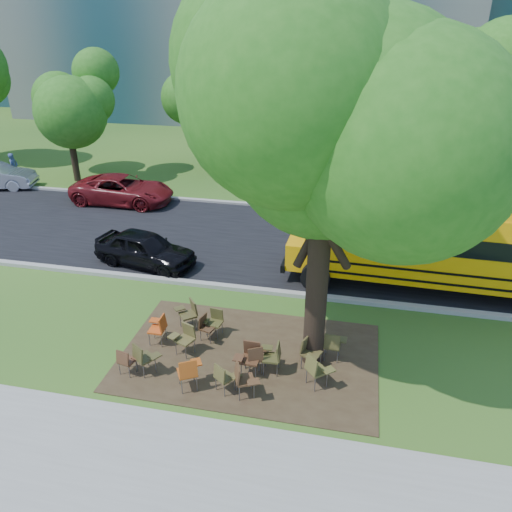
% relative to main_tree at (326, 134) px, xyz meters
% --- Properties ---
extents(ground, '(160.00, 160.00, 0.00)m').
position_rel_main_tree_xyz_m(ground, '(-2.73, 0.30, -6.19)').
color(ground, '#265019').
rests_on(ground, ground).
extents(sidewalk, '(60.00, 4.00, 0.04)m').
position_rel_main_tree_xyz_m(sidewalk, '(-2.73, -4.70, -6.17)').
color(sidewalk, gray).
rests_on(sidewalk, ground).
extents(dirt_patch, '(7.00, 4.50, 0.03)m').
position_rel_main_tree_xyz_m(dirt_patch, '(-1.73, -0.20, -6.17)').
color(dirt_patch, '#382819').
rests_on(dirt_patch, ground).
extents(asphalt_road, '(80.00, 8.00, 0.04)m').
position_rel_main_tree_xyz_m(asphalt_road, '(-2.73, 7.30, -6.17)').
color(asphalt_road, black).
rests_on(asphalt_road, ground).
extents(kerb_near, '(80.00, 0.25, 0.14)m').
position_rel_main_tree_xyz_m(kerb_near, '(-2.73, 3.30, -6.12)').
color(kerb_near, gray).
rests_on(kerb_near, ground).
extents(kerb_far, '(80.00, 0.25, 0.14)m').
position_rel_main_tree_xyz_m(kerb_far, '(-2.73, 11.40, -6.12)').
color(kerb_far, gray).
rests_on(kerb_far, ground).
extents(bg_tree_0, '(5.20, 5.20, 7.18)m').
position_rel_main_tree_xyz_m(bg_tree_0, '(-14.73, 13.30, -1.62)').
color(bg_tree_0, black).
rests_on(bg_tree_0, ground).
extents(bg_tree_2, '(4.80, 4.80, 6.62)m').
position_rel_main_tree_xyz_m(bg_tree_2, '(-7.73, 16.30, -1.97)').
color(bg_tree_2, black).
rests_on(bg_tree_2, ground).
extents(bg_tree_3, '(5.60, 5.60, 7.84)m').
position_rel_main_tree_xyz_m(bg_tree_3, '(5.27, 14.30, -1.16)').
color(bg_tree_3, black).
rests_on(bg_tree_3, ground).
extents(main_tree, '(7.06, 7.06, 9.73)m').
position_rel_main_tree_xyz_m(main_tree, '(0.00, 0.00, 0.00)').
color(main_tree, black).
rests_on(main_tree, ground).
extents(school_bus, '(12.44, 3.11, 3.02)m').
position_rel_main_tree_xyz_m(school_bus, '(5.30, 4.96, -4.44)').
color(school_bus, '#EEA007').
rests_on(school_bus, ground).
extents(chair_0, '(0.61, 0.47, 0.81)m').
position_rel_main_tree_xyz_m(chair_0, '(-4.66, -1.62, -5.69)').
color(chair_0, '#502E1C').
rests_on(chair_0, ground).
extents(chair_1, '(0.79, 0.62, 0.93)m').
position_rel_main_tree_xyz_m(chair_1, '(-4.24, -1.50, -5.61)').
color(chair_1, '#413B1C').
rests_on(chair_1, ground).
extents(chair_2, '(0.65, 0.80, 0.97)m').
position_rel_main_tree_xyz_m(chair_2, '(-2.90, -1.82, -5.59)').
color(chair_2, '#AC4812').
rests_on(chair_2, ground).
extents(chair_3, '(0.74, 0.58, 0.92)m').
position_rel_main_tree_xyz_m(chair_3, '(-3.49, -0.41, -5.62)').
color(chair_3, brown).
rests_on(chair_3, ground).
extents(chair_4, '(0.72, 0.57, 0.84)m').
position_rel_main_tree_xyz_m(chair_4, '(-2.01, -1.74, -5.67)').
color(chair_4, '#4E4721').
rests_on(chair_4, ground).
extents(chair_5, '(0.64, 0.57, 0.97)m').
position_rel_main_tree_xyz_m(chair_5, '(-1.55, -0.91, -5.59)').
color(chair_5, '#4D2E1B').
rests_on(chair_5, ground).
extents(chair_6, '(0.56, 0.60, 0.92)m').
position_rel_main_tree_xyz_m(chair_6, '(-0.96, -0.71, -5.62)').
color(chair_6, '#423F1C').
rests_on(chair_6, ground).
extents(chair_7, '(0.81, 0.64, 0.94)m').
position_rel_main_tree_xyz_m(chair_7, '(0.19, -1.06, -5.60)').
color(chair_7, brown).
rests_on(chair_7, ground).
extents(chair_8, '(0.55, 0.60, 0.93)m').
position_rel_main_tree_xyz_m(chair_8, '(-4.37, -0.14, -5.61)').
color(chair_8, '#BF4714').
rests_on(chair_8, ground).
extents(chair_9, '(0.81, 0.64, 0.95)m').
position_rel_main_tree_xyz_m(chair_9, '(-3.78, 0.78, -5.60)').
color(chair_9, '#443D1D').
rests_on(chair_9, ground).
extents(chair_10, '(0.49, 0.62, 0.82)m').
position_rel_main_tree_xyz_m(chair_10, '(-3.11, 0.28, -5.68)').
color(chair_10, '#412917').
rests_on(chair_10, ground).
extents(chair_11, '(0.59, 0.71, 0.88)m').
position_rel_main_tree_xyz_m(chair_11, '(-1.42, -0.83, -5.65)').
color(chair_11, '#4C2F1B').
rests_on(chair_11, ground).
extents(chair_12, '(0.60, 0.77, 0.95)m').
position_rel_main_tree_xyz_m(chair_12, '(-0.07, -0.37, -5.60)').
color(chair_12, '#4B4220').
rests_on(chair_12, ground).
extents(chair_13, '(0.62, 0.53, 0.91)m').
position_rel_main_tree_xyz_m(chair_13, '(0.53, 0.11, -5.62)').
color(chair_13, '#47421E').
rests_on(chair_13, ground).
extents(chair_14, '(0.74, 0.64, 0.94)m').
position_rel_main_tree_xyz_m(chair_14, '(-1.52, -1.78, -5.61)').
color(chair_14, '#50321C').
rests_on(chair_14, ground).
extents(chair_15, '(0.62, 0.50, 0.85)m').
position_rel_main_tree_xyz_m(chair_15, '(-2.95, 0.59, -5.66)').
color(chair_15, '#48451F').
rests_on(chair_15, ground).
extents(black_car, '(4.11, 2.33, 1.32)m').
position_rel_main_tree_xyz_m(black_car, '(-6.75, 4.40, -5.53)').
color(black_car, black).
rests_on(black_car, ground).
extents(bg_car_red, '(5.01, 2.35, 1.38)m').
position_rel_main_tree_xyz_m(bg_car_red, '(-10.55, 10.45, -5.49)').
color(bg_car_red, '#611014').
rests_on(bg_car_red, ground).
extents(pedestrian_a, '(0.43, 0.62, 1.62)m').
position_rel_main_tree_xyz_m(pedestrian_a, '(-17.90, 12.34, -5.38)').
color(pedestrian_a, navy).
rests_on(pedestrian_a, ground).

